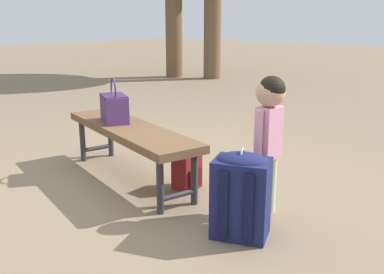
% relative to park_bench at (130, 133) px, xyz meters
% --- Properties ---
extents(ground_plane, '(40.00, 40.00, 0.00)m').
position_rel_park_bench_xyz_m(ground_plane, '(0.30, 0.07, -0.39)').
color(ground_plane, '#7F6B51').
rests_on(ground_plane, ground).
extents(park_bench, '(1.65, 0.75, 0.45)m').
position_rel_park_bench_xyz_m(park_bench, '(0.00, 0.00, 0.00)').
color(park_bench, brown).
rests_on(park_bench, ground).
extents(handbag, '(0.37, 0.31, 0.37)m').
position_rel_park_bench_xyz_m(handbag, '(-0.22, 0.03, 0.18)').
color(handbag, '#4C2D66').
rests_on(handbag, park_bench).
extents(child_standing, '(0.19, 0.25, 0.94)m').
position_rel_park_bench_xyz_m(child_standing, '(1.18, 0.19, 0.23)').
color(child_standing, '#CCCC8C').
rests_on(child_standing, ground).
extents(backpack_large, '(0.40, 0.36, 0.56)m').
position_rel_park_bench_xyz_m(backpack_large, '(1.23, -0.18, -0.12)').
color(backpack_large, '#191E4C').
rests_on(backpack_large, ground).
extents(backpack_small, '(0.19, 0.21, 0.34)m').
position_rel_park_bench_xyz_m(backpack_small, '(0.47, 0.16, -0.22)').
color(backpack_small, maroon).
rests_on(backpack_small, ground).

